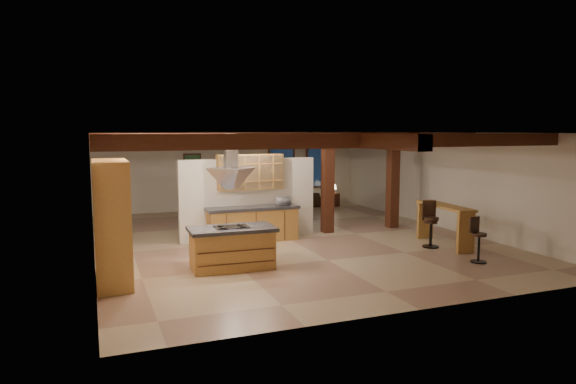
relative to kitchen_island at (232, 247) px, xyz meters
name	(u,v)px	position (x,y,z in m)	size (l,w,h in m)	color
ground	(289,239)	(2.23, 2.35, -0.46)	(12.00, 12.00, 0.00)	tan
room_walls	(289,174)	(2.23, 2.35, 1.32)	(12.00, 12.00, 12.00)	beige
ceiling_beams	(289,138)	(2.23, 2.35, 2.30)	(10.00, 12.00, 0.28)	#3A140E
timber_posts	(361,171)	(4.73, 2.85, 1.30)	(2.50, 0.30, 2.90)	#3A140E
partition_wall	(248,199)	(1.23, 2.85, 0.64)	(3.80, 0.18, 2.20)	beige
pantry_cabinet	(112,223)	(-2.43, -0.25, 0.74)	(0.67, 1.60, 2.40)	#AF8338
back_counter	(253,224)	(1.23, 2.46, 0.02)	(2.50, 0.66, 0.94)	#AF8338
upper_display_cabinet	(250,172)	(1.23, 2.66, 1.39)	(1.80, 0.36, 0.95)	#AF8338
range_hood	(231,186)	(0.00, 0.00, 1.32)	(1.10, 1.10, 1.40)	silver
back_windows	(300,168)	(5.03, 8.28, 1.04)	(2.70, 0.07, 1.70)	#3A140E
framed_art	(192,165)	(0.73, 8.29, 1.24)	(0.65, 0.05, 0.85)	#3A140E
recessed_cans	(212,135)	(-0.30, 0.42, 2.41)	(3.16, 2.46, 0.03)	silver
kitchen_island	(232,247)	(0.00, 0.00, 0.00)	(1.87, 1.04, 0.91)	#AF8338
dining_table	(271,209)	(2.82, 5.56, -0.11)	(1.96, 1.09, 0.69)	#421910
sofa	(299,200)	(4.82, 7.85, -0.19)	(1.85, 0.72, 0.54)	black
microwave	(283,201)	(2.10, 2.46, 0.59)	(0.38, 0.26, 0.21)	silver
bar_counter	(444,218)	(5.71, 0.21, 0.25)	(0.66, 2.05, 1.06)	#AF8338
side_table	(333,199)	(6.11, 7.53, -0.20)	(0.42, 0.42, 0.52)	#3A140E
table_lamp	(333,187)	(6.11, 7.53, 0.30)	(0.29, 0.29, 0.34)	black
bar_stool_a	(478,240)	(5.30, -1.49, 0.06)	(0.35, 0.37, 1.02)	black
bar_stool_b	(431,224)	(5.25, 0.16, 0.14)	(0.43, 0.44, 1.18)	black
bar_stool_c	(430,227)	(5.25, 0.19, 0.07)	(0.36, 0.36, 1.03)	black
dining_chairs	(271,201)	(2.82, 5.56, 0.15)	(2.15, 2.15, 1.21)	#3A140E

